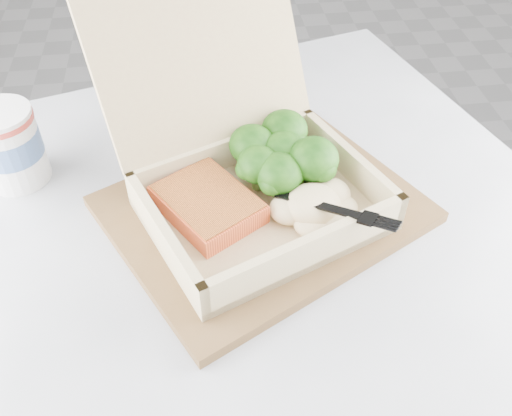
{
  "coord_description": "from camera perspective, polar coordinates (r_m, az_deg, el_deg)",
  "views": [
    {
      "loc": [
        -0.62,
        -0.85,
        1.17
      ],
      "look_at": [
        -0.57,
        -0.42,
        0.75
      ],
      "focal_mm": 40.0,
      "sensor_mm": 36.0,
      "label": 1
    }
  ],
  "objects": [
    {
      "name": "salmon_fillet",
      "position": [
        0.62,
        -4.85,
        0.36
      ],
      "size": [
        0.13,
        0.14,
        0.02
      ],
      "primitive_type": "cube",
      "rotation": [
        0.0,
        0.0,
        0.56
      ],
      "color": "orange",
      "rests_on": "takeout_container"
    },
    {
      "name": "broccoli_pile",
      "position": [
        0.66,
        2.73,
        5.04
      ],
      "size": [
        0.13,
        0.13,
        0.05
      ],
      "primitive_type": null,
      "color": "#347219",
      "rests_on": "takeout_container"
    },
    {
      "name": "cafe_table",
      "position": [
        0.78,
        -0.44,
        -11.99
      ],
      "size": [
        0.92,
        0.92,
        0.71
      ],
      "rotation": [
        0.0,
        0.0,
        0.27
      ],
      "color": "black",
      "rests_on": "floor"
    },
    {
      "name": "floor",
      "position": [
        1.58,
        18.98,
        -7.05
      ],
      "size": [
        4.0,
        4.0,
        0.0
      ],
      "primitive_type": "plane",
      "color": "#9B9AA0",
      "rests_on": "ground"
    },
    {
      "name": "plastic_fork",
      "position": [
        0.6,
        4.61,
        0.98
      ],
      "size": [
        0.12,
        0.1,
        0.02
      ],
      "rotation": [
        0.0,
        0.0,
        4.01
      ],
      "color": "black",
      "rests_on": "mashed_potatoes"
    },
    {
      "name": "receipt",
      "position": [
        0.8,
        -2.3,
        8.7
      ],
      "size": [
        0.08,
        0.14,
        0.0
      ],
      "primitive_type": "cube",
      "rotation": [
        0.0,
        0.0,
        0.12
      ],
      "color": "white",
      "rests_on": "cafe_table"
    },
    {
      "name": "paper_cup",
      "position": [
        0.73,
        -23.53,
        5.89
      ],
      "size": [
        0.08,
        0.08,
        0.1
      ],
      "color": "white",
      "rests_on": "cafe_table"
    },
    {
      "name": "serving_tray",
      "position": [
        0.65,
        0.71,
        -0.12
      ],
      "size": [
        0.41,
        0.38,
        0.01
      ],
      "primitive_type": "cube",
      "rotation": [
        0.0,
        0.0,
        0.48
      ],
      "color": "brown",
      "rests_on": "cafe_table"
    },
    {
      "name": "mashed_potatoes",
      "position": [
        0.61,
        5.73,
        0.36
      ],
      "size": [
        0.1,
        0.09,
        0.03
      ],
      "primitive_type": "ellipsoid",
      "color": "#FADFA2",
      "rests_on": "takeout_container"
    },
    {
      "name": "takeout_container",
      "position": [
        0.63,
        -1.43,
        5.17
      ],
      "size": [
        0.33,
        0.34,
        0.21
      ],
      "rotation": [
        0.0,
        0.0,
        0.4
      ],
      "color": "tan",
      "rests_on": "serving_tray"
    }
  ]
}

